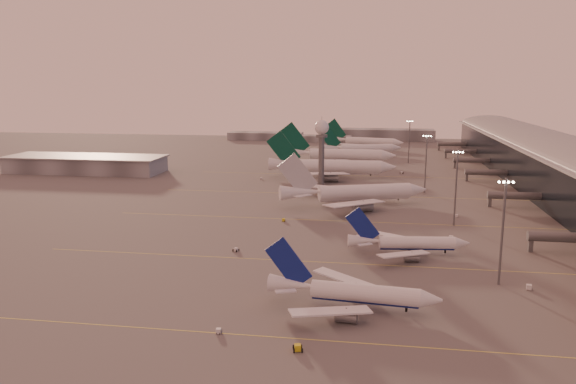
# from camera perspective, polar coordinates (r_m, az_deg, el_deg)

# --- Properties ---
(ground) EXTENTS (700.00, 700.00, 0.00)m
(ground) POSITION_cam_1_polar(r_m,az_deg,el_deg) (140.43, -3.50, -8.07)
(ground) COLOR #5A5858
(ground) RESTS_ON ground
(taxiway_markings) EXTENTS (180.00, 185.25, 0.02)m
(taxiway_markings) POSITION_cam_1_polar(r_m,az_deg,el_deg) (191.12, 8.99, -2.99)
(taxiway_markings) COLOR #DBD14D
(taxiway_markings) RESTS_ON ground
(terminal) EXTENTS (57.00, 362.00, 23.04)m
(terminal) POSITION_cam_1_polar(r_m,az_deg,el_deg) (254.77, 26.88, 1.87)
(terminal) COLOR black
(terminal) RESTS_ON ground
(hangar) EXTENTS (82.00, 27.00, 8.50)m
(hangar) POSITION_cam_1_polar(r_m,az_deg,el_deg) (310.69, -19.85, 2.71)
(hangar) COLOR slate
(hangar) RESTS_ON ground
(radar_tower) EXTENTS (6.40, 6.40, 31.10)m
(radar_tower) POSITION_cam_1_polar(r_m,az_deg,el_deg) (251.89, 3.43, 5.35)
(radar_tower) COLOR #5A5D62
(radar_tower) RESTS_ON ground
(mast_a) EXTENTS (3.60, 0.56, 25.00)m
(mast_a) POSITION_cam_1_polar(r_m,az_deg,el_deg) (136.61, 20.98, -3.34)
(mast_a) COLOR #5A5D62
(mast_a) RESTS_ON ground
(mast_b) EXTENTS (3.60, 0.56, 25.00)m
(mast_b) POSITION_cam_1_polar(r_m,az_deg,el_deg) (189.12, 16.71, 0.78)
(mast_b) COLOR #5A5D62
(mast_b) RESTS_ON ground
(mast_c) EXTENTS (3.60, 0.56, 25.00)m
(mast_c) POSITION_cam_1_polar(r_m,az_deg,el_deg) (242.59, 13.84, 3.11)
(mast_c) COLOR #5A5D62
(mast_c) RESTS_ON ground
(mast_d) EXTENTS (3.60, 0.56, 25.00)m
(mast_d) POSITION_cam_1_polar(r_m,az_deg,el_deg) (331.63, 12.21, 5.24)
(mast_d) COLOR #5A5D62
(mast_d) RESTS_ON ground
(distant_horizon) EXTENTS (165.00, 37.50, 9.00)m
(distant_horizon) POSITION_cam_1_polar(r_m,az_deg,el_deg) (457.34, 5.60, 5.74)
(distant_horizon) COLOR slate
(distant_horizon) RESTS_ON ground
(narrowbody_near) EXTENTS (36.74, 29.21, 14.36)m
(narrowbody_near) POSITION_cam_1_polar(r_m,az_deg,el_deg) (118.17, 6.58, -10.39)
(narrowbody_near) COLOR white
(narrowbody_near) RESTS_ON ground
(narrowbody_mid) EXTENTS (33.63, 26.71, 13.16)m
(narrowbody_mid) POSITION_cam_1_polar(r_m,az_deg,el_deg) (156.28, 12.12, -5.28)
(narrowbody_mid) COLOR white
(narrowbody_mid) RESTS_ON ground
(widebody_white) EXTENTS (56.30, 44.33, 20.68)m
(widebody_white) POSITION_cam_1_polar(r_m,az_deg,el_deg) (214.73, 6.85, -0.40)
(widebody_white) COLOR white
(widebody_white) RESTS_ON ground
(greentail_a) EXTENTS (63.32, 51.00, 22.99)m
(greentail_a) POSITION_cam_1_polar(r_m,az_deg,el_deg) (275.66, 4.53, 2.29)
(greentail_a) COLOR white
(greentail_a) RESTS_ON ground
(greentail_b) EXTENTS (66.05, 53.37, 24.00)m
(greentail_b) POSITION_cam_1_polar(r_m,az_deg,el_deg) (319.24, 5.11, 3.52)
(greentail_b) COLOR white
(greentail_b) RESTS_ON ground
(greentail_c) EXTENTS (52.43, 41.68, 19.69)m
(greentail_c) POSITION_cam_1_polar(r_m,az_deg,el_deg) (360.10, 7.43, 4.20)
(greentail_c) COLOR white
(greentail_c) RESTS_ON ground
(greentail_d) EXTENTS (55.27, 44.06, 20.53)m
(greentail_d) POSITION_cam_1_polar(r_m,az_deg,el_deg) (402.27, 7.80, 4.93)
(greentail_d) COLOR white
(greentail_d) RESTS_ON ground
(gsv_truck_a) EXTENTS (4.96, 2.12, 1.95)m
(gsv_truck_a) POSITION_cam_1_polar(r_m,az_deg,el_deg) (108.14, -6.86, -13.61)
(gsv_truck_a) COLOR silver
(gsv_truck_a) RESTS_ON ground
(gsv_tug_near) EXTENTS (3.11, 4.26, 1.10)m
(gsv_tug_near) POSITION_cam_1_polar(r_m,az_deg,el_deg) (101.34, 1.00, -15.57)
(gsv_tug_near) COLOR gold
(gsv_tug_near) RESTS_ON ground
(gsv_catering_a) EXTENTS (6.03, 3.62, 4.62)m
(gsv_catering_a) POSITION_cam_1_polar(r_m,az_deg,el_deg) (138.82, 23.44, -8.22)
(gsv_catering_a) COLOR silver
(gsv_catering_a) RESTS_ON ground
(gsv_tug_mid) EXTENTS (3.69, 2.95, 0.92)m
(gsv_tug_mid) POSITION_cam_1_polar(r_m,az_deg,el_deg) (156.68, -5.31, -5.87)
(gsv_tug_mid) COLOR silver
(gsv_tug_mid) RESTS_ON ground
(gsv_truck_b) EXTENTS (6.49, 3.85, 2.47)m
(gsv_truck_b) POSITION_cam_1_polar(r_m,az_deg,el_deg) (173.82, 16.40, -4.30)
(gsv_truck_b) COLOR silver
(gsv_truck_b) RESTS_ON ground
(gsv_truck_c) EXTENTS (5.39, 2.81, 2.07)m
(gsv_truck_c) POSITION_cam_1_polar(r_m,az_deg,el_deg) (188.82, -0.34, -2.70)
(gsv_truck_c) COLOR gold
(gsv_truck_c) RESTS_ON ground
(gsv_catering_b) EXTENTS (4.75, 2.74, 3.67)m
(gsv_catering_b) POSITION_cam_1_polar(r_m,az_deg,el_deg) (203.18, 16.82, -1.96)
(gsv_catering_b) COLOR silver
(gsv_catering_b) RESTS_ON ground
(gsv_tug_far) EXTENTS (2.81, 3.62, 0.91)m
(gsv_tug_far) POSITION_cam_1_polar(r_m,az_deg,el_deg) (244.64, 3.80, 0.33)
(gsv_tug_far) COLOR silver
(gsv_tug_far) RESTS_ON ground
(gsv_truck_d) EXTENTS (2.58, 4.94, 1.90)m
(gsv_truck_d) POSITION_cam_1_polar(r_m,az_deg,el_deg) (271.06, -2.76, 1.50)
(gsv_truck_d) COLOR silver
(gsv_truck_d) RESTS_ON ground
(gsv_tug_hangar) EXTENTS (4.19, 3.04, 1.08)m
(gsv_tug_hangar) POSITION_cam_1_polar(r_m,az_deg,el_deg) (292.82, 11.47, 1.93)
(gsv_tug_hangar) COLOR silver
(gsv_tug_hangar) RESTS_ON ground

